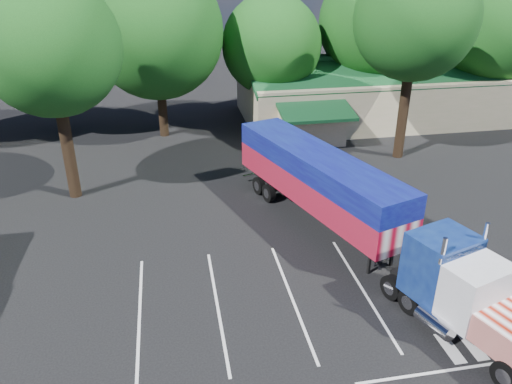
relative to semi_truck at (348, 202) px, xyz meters
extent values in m
plane|color=black|center=(-3.72, 2.17, -2.37)|extent=(120.00, 120.00, 0.00)
cube|color=#C9B295|center=(10.28, 20.17, -0.37)|extent=(24.00, 11.00, 4.00)
cube|color=#154A26|center=(10.28, 17.77, 2.13)|extent=(24.20, 6.25, 2.10)
cube|color=#154A26|center=(10.28, 22.57, 2.13)|extent=(24.20, 6.25, 2.10)
cube|color=#C9B295|center=(2.28, 14.47, -0.97)|extent=(5.00, 2.50, 2.80)
cube|color=#154A26|center=(2.28, 13.17, 0.53)|extent=(5.40, 3.19, 0.80)
cylinder|color=black|center=(-16.72, 19.97, -0.37)|extent=(0.70, 0.70, 4.00)
sphere|color=#134514|center=(-16.72, 19.97, 4.78)|extent=(8.40, 8.40, 8.40)
cylinder|color=black|center=(-8.72, 18.37, -0.22)|extent=(0.70, 0.70, 4.30)
sphere|color=#134514|center=(-8.72, 18.37, 5.68)|extent=(10.00, 10.00, 10.00)
cylinder|color=black|center=(0.28, 19.67, -0.57)|extent=(0.70, 0.70, 3.60)
sphere|color=#134514|center=(0.28, 19.67, 4.23)|extent=(8.00, 8.00, 8.00)
cylinder|color=black|center=(9.28, 20.17, -0.12)|extent=(0.70, 0.70, 4.50)
sphere|color=#134514|center=(9.28, 20.17, 5.73)|extent=(9.60, 9.60, 9.60)
cylinder|color=black|center=(19.28, 18.97, -0.42)|extent=(0.70, 0.70, 3.90)
sphere|color=#134514|center=(19.28, 18.97, 5.43)|extent=(10.40, 10.40, 10.40)
cylinder|color=black|center=(-14.22, 8.17, 0.63)|extent=(0.70, 0.70, 6.00)
sphere|color=#134514|center=(-14.22, 8.17, 6.48)|extent=(7.60, 7.60, 7.60)
cylinder|color=black|center=(7.78, 10.67, 0.88)|extent=(0.70, 0.70, 6.50)
sphere|color=#134514|center=(7.78, 10.67, 7.13)|extent=(8.00, 8.00, 8.00)
cube|color=black|center=(2.27, -6.86, -1.64)|extent=(3.08, 6.79, 0.24)
cube|color=silver|center=(2.40, -7.23, -0.37)|extent=(2.81, 2.25, 2.24)
cube|color=black|center=(2.59, -7.83, 0.12)|extent=(2.16, 0.78, 0.98)
cube|color=white|center=(2.13, -6.44, 0.90)|extent=(2.44, 0.89, 0.24)
cube|color=navy|center=(1.84, -5.56, -0.18)|extent=(2.93, 2.62, 2.64)
cylinder|color=white|center=(1.05, -6.75, 0.16)|extent=(0.22, 0.22, 3.32)
cylinder|color=white|center=(3.18, -6.04, 0.16)|extent=(0.22, 0.22, 3.32)
cylinder|color=white|center=(0.99, -7.18, -1.64)|extent=(1.10, 1.69, 0.64)
cylinder|color=white|center=(3.49, -6.35, -1.64)|extent=(1.10, 1.69, 0.64)
cube|color=silver|center=(-0.83, 2.50, -0.28)|extent=(6.34, 12.66, 1.46)
cube|color=#0E0A60|center=(-0.83, 2.50, 1.04)|extent=(6.34, 12.66, 1.17)
cube|color=black|center=(-2.12, 6.39, -1.54)|extent=(2.19, 3.61, 0.34)
cube|color=black|center=(0.18, -2.72, -1.69)|extent=(0.15, 0.15, 1.37)
cube|color=black|center=(1.48, -2.29, -1.69)|extent=(0.15, 0.15, 1.37)
cube|color=white|center=(-2.83, 8.52, -1.93)|extent=(2.26, 0.85, 0.12)
cylinder|color=black|center=(2.19, -9.87, -1.84)|extent=(0.66, 1.13, 1.07)
cylinder|color=black|center=(0.78, -5.60, -1.84)|extent=(0.66, 1.13, 1.07)
cylinder|color=black|center=(2.72, -4.96, -1.84)|extent=(0.66, 1.13, 1.07)
cylinder|color=black|center=(0.44, -4.58, -1.84)|extent=(0.66, 1.13, 1.07)
cylinder|color=black|center=(2.39, -3.94, -1.84)|extent=(0.66, 1.13, 1.07)
cylinder|color=black|center=(-2.85, 5.33, -1.84)|extent=(0.66, 1.13, 1.07)
cylinder|color=black|center=(-0.90, 5.97, -1.84)|extent=(0.66, 1.13, 1.07)
cylinder|color=black|center=(-3.21, 6.44, -1.84)|extent=(0.66, 1.13, 1.07)
cylinder|color=black|center=(-1.27, 7.09, -1.84)|extent=(0.66, 1.13, 1.07)
imported|color=black|center=(0.78, -2.35, -1.49)|extent=(0.63, 0.75, 1.76)
imported|color=black|center=(1.78, 10.17, -1.91)|extent=(0.65, 1.78, 0.93)
imported|color=#9FA1A7|center=(4.09, 16.17, -1.62)|extent=(4.78, 2.24, 1.51)
camera|label=1|loc=(-8.33, -20.53, 11.04)|focal=35.00mm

